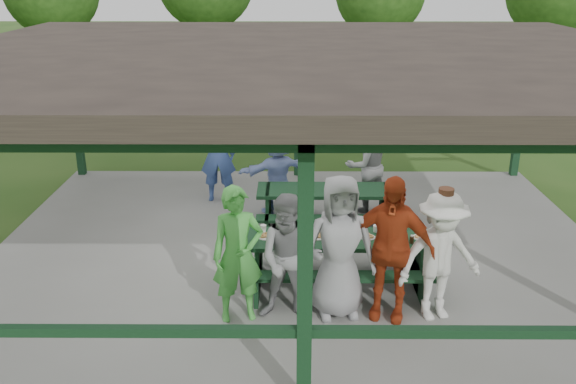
{
  "coord_description": "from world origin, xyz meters",
  "views": [
    {
      "loc": [
        -0.13,
        -9.06,
        4.46
      ],
      "look_at": [
        -0.18,
        -0.3,
        1.2
      ],
      "focal_mm": 38.0,
      "sensor_mm": 36.0,
      "label": 1
    }
  ],
  "objects_px": {
    "farm_trailer": "(252,102)",
    "spectator_grey": "(367,165)",
    "contestant_white_fedora": "(440,257)",
    "contestant_red": "(390,248)",
    "picnic_table_near": "(338,255)",
    "contestant_grey_mid": "(339,247)",
    "contestant_grey_left": "(290,259)",
    "picnic_table_far": "(327,204)",
    "pickup_truck": "(337,99)",
    "contestant_green": "(238,255)",
    "spectator_lblue": "(277,173)",
    "spectator_blue": "(218,154)"
  },
  "relations": [
    {
      "from": "contestant_white_fedora",
      "to": "spectator_grey",
      "type": "bearing_deg",
      "value": 82.79
    },
    {
      "from": "contestant_white_fedora",
      "to": "pickup_truck",
      "type": "xyz_separation_m",
      "value": [
        -0.53,
        11.02,
        -0.26
      ]
    },
    {
      "from": "picnic_table_far",
      "to": "contestant_green",
      "type": "xyz_separation_m",
      "value": [
        -1.31,
        -2.89,
        0.44
      ]
    },
    {
      "from": "contestant_white_fedora",
      "to": "contestant_red",
      "type": "bearing_deg",
      "value": 161.83
    },
    {
      "from": "farm_trailer",
      "to": "spectator_grey",
      "type": "bearing_deg",
      "value": -52.12
    },
    {
      "from": "picnic_table_near",
      "to": "contestant_grey_left",
      "type": "height_order",
      "value": "contestant_grey_left"
    },
    {
      "from": "contestant_grey_left",
      "to": "contestant_green",
      "type": "bearing_deg",
      "value": -173.2
    },
    {
      "from": "picnic_table_far",
      "to": "picnic_table_near",
      "type": "bearing_deg",
      "value": -88.93
    },
    {
      "from": "contestant_red",
      "to": "spectator_grey",
      "type": "xyz_separation_m",
      "value": [
        0.14,
        3.76,
        -0.1
      ]
    },
    {
      "from": "contestant_white_fedora",
      "to": "spectator_grey",
      "type": "xyz_separation_m",
      "value": [
        -0.5,
        3.79,
        -0.0
      ]
    },
    {
      "from": "contestant_red",
      "to": "pickup_truck",
      "type": "distance_m",
      "value": 10.99
    },
    {
      "from": "contestant_grey_mid",
      "to": "pickup_truck",
      "type": "distance_m",
      "value": 10.96
    },
    {
      "from": "picnic_table_near",
      "to": "spectator_blue",
      "type": "relative_size",
      "value": 1.39
    },
    {
      "from": "picnic_table_near",
      "to": "contestant_grey_mid",
      "type": "distance_m",
      "value": 0.91
    },
    {
      "from": "contestant_white_fedora",
      "to": "farm_trailer",
      "type": "relative_size",
      "value": 0.47
    },
    {
      "from": "contestant_grey_mid",
      "to": "spectator_blue",
      "type": "xyz_separation_m",
      "value": [
        -2.05,
        4.18,
        -0.02
      ]
    },
    {
      "from": "picnic_table_near",
      "to": "contestant_green",
      "type": "xyz_separation_m",
      "value": [
        -1.35,
        -0.89,
        0.44
      ]
    },
    {
      "from": "contestant_green",
      "to": "spectator_blue",
      "type": "bearing_deg",
      "value": 86.46
    },
    {
      "from": "contestant_green",
      "to": "pickup_truck",
      "type": "distance_m",
      "value": 11.25
    },
    {
      "from": "contestant_grey_left",
      "to": "contestant_white_fedora",
      "type": "bearing_deg",
      "value": 8.88
    },
    {
      "from": "contestant_green",
      "to": "spectator_grey",
      "type": "relative_size",
      "value": 1.04
    },
    {
      "from": "contestant_green",
      "to": "contestant_white_fedora",
      "type": "relative_size",
      "value": 1.01
    },
    {
      "from": "contestant_grey_left",
      "to": "contestant_grey_mid",
      "type": "xyz_separation_m",
      "value": [
        0.63,
        0.13,
        0.11
      ]
    },
    {
      "from": "contestant_grey_left",
      "to": "pickup_truck",
      "type": "relative_size",
      "value": 0.33
    },
    {
      "from": "picnic_table_far",
      "to": "contestant_grey_mid",
      "type": "relative_size",
      "value": 1.26
    },
    {
      "from": "picnic_table_far",
      "to": "contestant_green",
      "type": "distance_m",
      "value": 3.2
    },
    {
      "from": "contestant_grey_left",
      "to": "contestant_white_fedora",
      "type": "relative_size",
      "value": 0.95
    },
    {
      "from": "contestant_grey_left",
      "to": "spectator_blue",
      "type": "relative_size",
      "value": 0.91
    },
    {
      "from": "contestant_grey_mid",
      "to": "spectator_lblue",
      "type": "relative_size",
      "value": 1.26
    },
    {
      "from": "contestant_grey_left",
      "to": "contestant_red",
      "type": "xyz_separation_m",
      "value": [
        1.27,
        0.08,
        0.12
      ]
    },
    {
      "from": "contestant_grey_mid",
      "to": "contestant_red",
      "type": "height_order",
      "value": "contestant_red"
    },
    {
      "from": "contestant_grey_left",
      "to": "spectator_lblue",
      "type": "relative_size",
      "value": 1.13
    },
    {
      "from": "contestant_red",
      "to": "spectator_grey",
      "type": "distance_m",
      "value": 3.76
    },
    {
      "from": "pickup_truck",
      "to": "spectator_grey",
      "type": "bearing_deg",
      "value": -170.69
    },
    {
      "from": "contestant_white_fedora",
      "to": "spectator_grey",
      "type": "relative_size",
      "value": 1.03
    },
    {
      "from": "picnic_table_far",
      "to": "farm_trailer",
      "type": "height_order",
      "value": "farm_trailer"
    },
    {
      "from": "spectator_grey",
      "to": "picnic_table_far",
      "type": "bearing_deg",
      "value": 28.48
    },
    {
      "from": "contestant_green",
      "to": "contestant_grey_mid",
      "type": "height_order",
      "value": "contestant_grey_mid"
    },
    {
      "from": "contestant_green",
      "to": "contestant_grey_left",
      "type": "bearing_deg",
      "value": -14.26
    },
    {
      "from": "picnic_table_near",
      "to": "pickup_truck",
      "type": "distance_m",
      "value": 10.19
    },
    {
      "from": "spectator_blue",
      "to": "spectator_grey",
      "type": "height_order",
      "value": "spectator_blue"
    },
    {
      "from": "picnic_table_near",
      "to": "pickup_truck",
      "type": "relative_size",
      "value": 0.51
    },
    {
      "from": "picnic_table_far",
      "to": "contestant_red",
      "type": "bearing_deg",
      "value": -77.4
    },
    {
      "from": "picnic_table_near",
      "to": "contestant_red",
      "type": "bearing_deg",
      "value": -54.06
    },
    {
      "from": "picnic_table_far",
      "to": "contestant_grey_left",
      "type": "bearing_deg",
      "value": -102.46
    },
    {
      "from": "picnic_table_near",
      "to": "contestant_grey_left",
      "type": "xyz_separation_m",
      "value": [
        -0.68,
        -0.9,
        0.38
      ]
    },
    {
      "from": "pickup_truck",
      "to": "contestant_grey_mid",
      "type": "bearing_deg",
      "value": -174.87
    },
    {
      "from": "contestant_white_fedora",
      "to": "spectator_blue",
      "type": "height_order",
      "value": "spectator_blue"
    },
    {
      "from": "contestant_red",
      "to": "pickup_truck",
      "type": "height_order",
      "value": "contestant_red"
    },
    {
      "from": "contestant_grey_left",
      "to": "farm_trailer",
      "type": "height_order",
      "value": "contestant_grey_left"
    }
  ]
}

